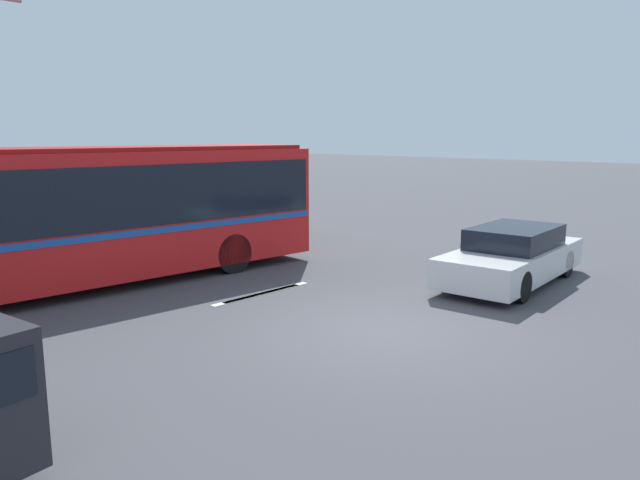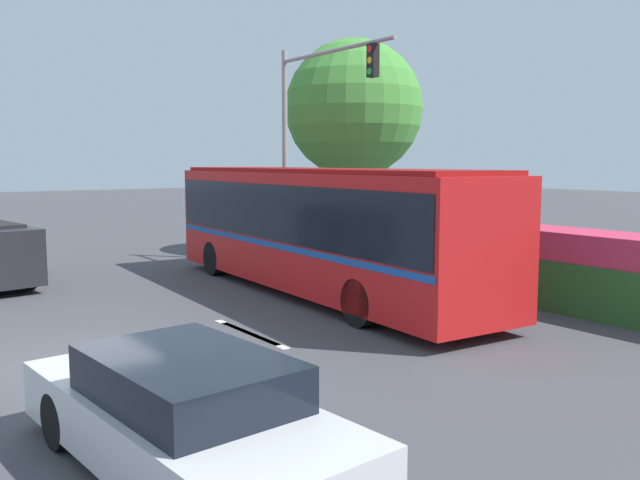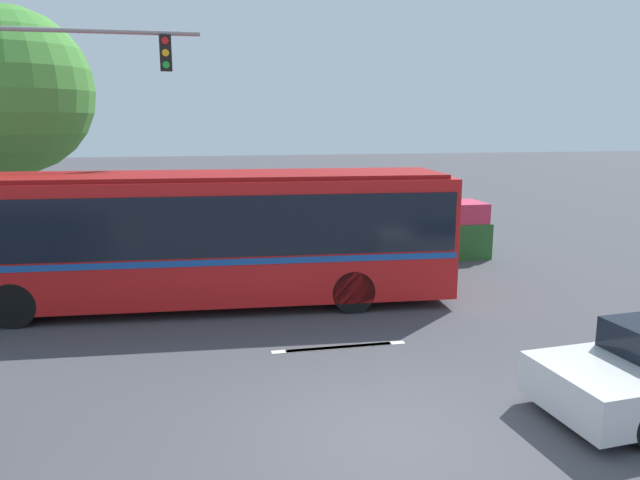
{
  "view_description": "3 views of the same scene",
  "coord_description": "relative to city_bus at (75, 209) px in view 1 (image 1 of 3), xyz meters",
  "views": [
    {
      "loc": [
        -8.21,
        -6.2,
        3.45
      ],
      "look_at": [
        1.32,
        2.84,
        1.12
      ],
      "focal_mm": 33.46,
      "sensor_mm": 36.0,
      "label": 1
    },
    {
      "loc": [
        11.21,
        -2.9,
        3.32
      ],
      "look_at": [
        -0.12,
        5.29,
        1.69
      ],
      "focal_mm": 37.55,
      "sensor_mm": 36.0,
      "label": 2
    },
    {
      "loc": [
        -2.52,
        -7.31,
        4.37
      ],
      "look_at": [
        0.25,
        5.96,
        1.66
      ],
      "focal_mm": 33.45,
      "sensor_mm": 36.0,
      "label": 3
    }
  ],
  "objects": [
    {
      "name": "flowering_hedge",
      "position": [
        4.22,
        3.68,
        -0.93
      ],
      "size": [
        9.73,
        1.53,
        1.79
      ],
      "color": "#286028",
      "rests_on": "ground"
    },
    {
      "name": "ground_plane",
      "position": [
        2.4,
        -6.86,
        -1.8
      ],
      "size": [
        140.0,
        140.0,
        0.0
      ],
      "primitive_type": "plane",
      "color": "#444449"
    },
    {
      "name": "sedan_foreground",
      "position": [
        7.22,
        -6.92,
        -1.17
      ],
      "size": [
        4.92,
        2.18,
        1.33
      ],
      "rotation": [
        0.0,
        0.0,
        3.22
      ],
      "color": "silver",
      "rests_on": "ground"
    },
    {
      "name": "lane_stripe_mid",
      "position": [
        2.37,
        -3.42,
        -1.8
      ],
      "size": [
        2.4,
        0.16,
        0.01
      ],
      "primitive_type": "cube",
      "color": "silver",
      "rests_on": "ground"
    },
    {
      "name": "lane_stripe_near",
      "position": [
        2.65,
        -3.43,
        -1.8
      ],
      "size": [
        2.4,
        0.16,
        0.01
      ],
      "primitive_type": "cube",
      "color": "silver",
      "rests_on": "ground"
    },
    {
      "name": "city_bus",
      "position": [
        0.0,
        0.0,
        0.0
      ],
      "size": [
        11.93,
        3.3,
        3.17
      ],
      "rotation": [
        0.0,
        0.0,
        3.08
      ],
      "color": "red",
      "rests_on": "ground"
    }
  ]
}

